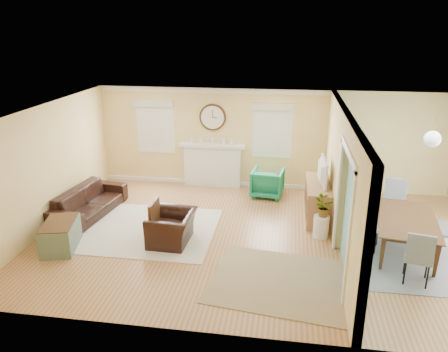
{
  "coord_description": "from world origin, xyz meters",
  "views": [
    {
      "loc": [
        0.46,
        -8.01,
        4.15
      ],
      "look_at": [
        -0.8,
        0.3,
        1.2
      ],
      "focal_mm": 35.0,
      "sensor_mm": 36.0,
      "label": 1
    }
  ],
  "objects_px": {
    "dining_table": "(407,235)",
    "eames_chair": "(172,228)",
    "credenza": "(318,200)",
    "green_chair": "(267,183)",
    "sofa": "(89,202)"
  },
  "relations": [
    {
      "from": "eames_chair",
      "to": "dining_table",
      "type": "xyz_separation_m",
      "value": [
        4.52,
        0.34,
        0.02
      ]
    },
    {
      "from": "credenza",
      "to": "dining_table",
      "type": "xyz_separation_m",
      "value": [
        1.6,
        -1.35,
        -0.06
      ]
    },
    {
      "from": "dining_table",
      "to": "sofa",
      "type": "bearing_deg",
      "value": 92.26
    },
    {
      "from": "credenza",
      "to": "dining_table",
      "type": "bearing_deg",
      "value": -40.2
    },
    {
      "from": "sofa",
      "to": "credenza",
      "type": "distance_m",
      "value": 5.18
    },
    {
      "from": "eames_chair",
      "to": "credenza",
      "type": "xyz_separation_m",
      "value": [
        2.92,
        1.69,
        0.08
      ]
    },
    {
      "from": "green_chair",
      "to": "dining_table",
      "type": "xyz_separation_m",
      "value": [
        2.79,
        -2.44,
        -0.02
      ]
    },
    {
      "from": "dining_table",
      "to": "eames_chair",
      "type": "bearing_deg",
      "value": 102.45
    },
    {
      "from": "green_chair",
      "to": "sofa",
      "type": "bearing_deg",
      "value": 30.8
    },
    {
      "from": "green_chair",
      "to": "credenza",
      "type": "xyz_separation_m",
      "value": [
        1.19,
        -1.09,
        0.05
      ]
    },
    {
      "from": "credenza",
      "to": "green_chair",
      "type": "bearing_deg",
      "value": 137.49
    },
    {
      "from": "eames_chair",
      "to": "sofa",
      "type": "bearing_deg",
      "value": -112.91
    },
    {
      "from": "dining_table",
      "to": "green_chair",
      "type": "bearing_deg",
      "value": 56.98
    },
    {
      "from": "sofa",
      "to": "eames_chair",
      "type": "height_order",
      "value": "eames_chair"
    },
    {
      "from": "eames_chair",
      "to": "credenza",
      "type": "relative_size",
      "value": 0.62
    }
  ]
}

